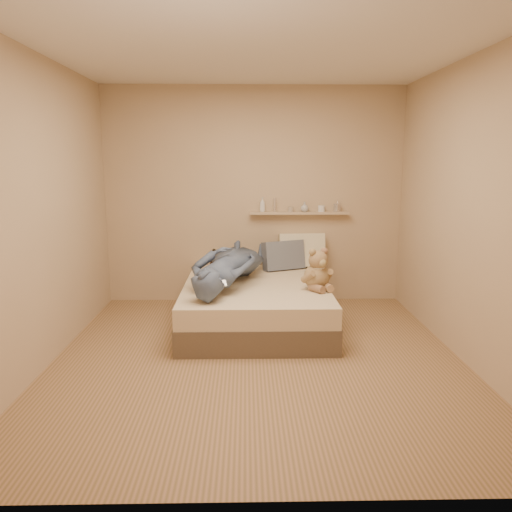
{
  "coord_description": "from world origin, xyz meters",
  "views": [
    {
      "loc": [
        -0.1,
        -4.18,
        1.73
      ],
      "look_at": [
        0.0,
        0.65,
        0.8
      ],
      "focal_mm": 35.0,
      "sensor_mm": 36.0,
      "label": 1
    }
  ],
  "objects_px": {
    "game_console": "(218,284)",
    "wall_shelf": "(299,213)",
    "teddy_bear": "(318,272)",
    "pillow_cream": "(302,251)",
    "dark_plush": "(218,262)",
    "person": "(229,265)",
    "bed": "(255,304)",
    "pillow_grey": "(283,255)"
  },
  "relations": [
    {
      "from": "person",
      "to": "wall_shelf",
      "type": "distance_m",
      "value": 1.31
    },
    {
      "from": "dark_plush",
      "to": "person",
      "type": "xyz_separation_m",
      "value": [
        0.15,
        -0.57,
        0.08
      ]
    },
    {
      "from": "teddy_bear",
      "to": "person",
      "type": "bearing_deg",
      "value": 163.64
    },
    {
      "from": "game_console",
      "to": "dark_plush",
      "type": "xyz_separation_m",
      "value": [
        -0.07,
        1.14,
        -0.02
      ]
    },
    {
      "from": "pillow_grey",
      "to": "dark_plush",
      "type": "bearing_deg",
      "value": -171.28
    },
    {
      "from": "game_console",
      "to": "person",
      "type": "relative_size",
      "value": 0.1
    },
    {
      "from": "teddy_bear",
      "to": "pillow_cream",
      "type": "distance_m",
      "value": 1.09
    },
    {
      "from": "teddy_bear",
      "to": "dark_plush",
      "type": "xyz_separation_m",
      "value": [
        -1.05,
        0.83,
        -0.06
      ]
    },
    {
      "from": "game_console",
      "to": "pillow_grey",
      "type": "xyz_separation_m",
      "value": [
        0.71,
        1.26,
        0.03
      ]
    },
    {
      "from": "dark_plush",
      "to": "wall_shelf",
      "type": "height_order",
      "value": "wall_shelf"
    },
    {
      "from": "bed",
      "to": "person",
      "type": "relative_size",
      "value": 1.12
    },
    {
      "from": "teddy_bear",
      "to": "pillow_grey",
      "type": "xyz_separation_m",
      "value": [
        -0.27,
        0.95,
        -0.01
      ]
    },
    {
      "from": "wall_shelf",
      "to": "dark_plush",
      "type": "bearing_deg",
      "value": -160.98
    },
    {
      "from": "game_console",
      "to": "dark_plush",
      "type": "distance_m",
      "value": 1.14
    },
    {
      "from": "pillow_grey",
      "to": "pillow_cream",
      "type": "bearing_deg",
      "value": 30.81
    },
    {
      "from": "teddy_bear",
      "to": "bed",
      "type": "bearing_deg",
      "value": 157.24
    },
    {
      "from": "pillow_cream",
      "to": "wall_shelf",
      "type": "height_order",
      "value": "wall_shelf"
    },
    {
      "from": "teddy_bear",
      "to": "pillow_grey",
      "type": "relative_size",
      "value": 0.85
    },
    {
      "from": "dark_plush",
      "to": "person",
      "type": "distance_m",
      "value": 0.59
    },
    {
      "from": "pillow_cream",
      "to": "wall_shelf",
      "type": "xyz_separation_m",
      "value": [
        -0.03,
        0.08,
        0.45
      ]
    },
    {
      "from": "pillow_cream",
      "to": "person",
      "type": "bearing_deg",
      "value": -136.25
    },
    {
      "from": "bed",
      "to": "dark_plush",
      "type": "bearing_deg",
      "value": 126.96
    },
    {
      "from": "bed",
      "to": "teddy_bear",
      "type": "xyz_separation_m",
      "value": [
        0.62,
        -0.26,
        0.4
      ]
    },
    {
      "from": "bed",
      "to": "teddy_bear",
      "type": "relative_size",
      "value": 4.45
    },
    {
      "from": "game_console",
      "to": "person",
      "type": "xyz_separation_m",
      "value": [
        0.08,
        0.57,
        0.06
      ]
    },
    {
      "from": "pillow_grey",
      "to": "wall_shelf",
      "type": "height_order",
      "value": "wall_shelf"
    },
    {
      "from": "teddy_bear",
      "to": "wall_shelf",
      "type": "height_order",
      "value": "wall_shelf"
    },
    {
      "from": "bed",
      "to": "pillow_grey",
      "type": "xyz_separation_m",
      "value": [
        0.35,
        0.69,
        0.4
      ]
    },
    {
      "from": "pillow_cream",
      "to": "person",
      "type": "height_order",
      "value": "pillow_cream"
    },
    {
      "from": "bed",
      "to": "dark_plush",
      "type": "xyz_separation_m",
      "value": [
        -0.43,
        0.57,
        0.35
      ]
    },
    {
      "from": "person",
      "to": "bed",
      "type": "bearing_deg",
      "value": -166.05
    },
    {
      "from": "bed",
      "to": "wall_shelf",
      "type": "height_order",
      "value": "wall_shelf"
    },
    {
      "from": "dark_plush",
      "to": "pillow_cream",
      "type": "xyz_separation_m",
      "value": [
        1.01,
        0.26,
        0.08
      ]
    },
    {
      "from": "dark_plush",
      "to": "wall_shelf",
      "type": "xyz_separation_m",
      "value": [
        0.98,
        0.34,
        0.53
      ]
    },
    {
      "from": "pillow_cream",
      "to": "pillow_grey",
      "type": "height_order",
      "value": "pillow_cream"
    },
    {
      "from": "pillow_cream",
      "to": "bed",
      "type": "bearing_deg",
      "value": -124.94
    },
    {
      "from": "game_console",
      "to": "pillow_cream",
      "type": "bearing_deg",
      "value": 55.95
    },
    {
      "from": "game_console",
      "to": "teddy_bear",
      "type": "relative_size",
      "value": 0.41
    },
    {
      "from": "pillow_cream",
      "to": "person",
      "type": "xyz_separation_m",
      "value": [
        -0.86,
        -0.82,
        0.0
      ]
    },
    {
      "from": "dark_plush",
      "to": "pillow_cream",
      "type": "relative_size",
      "value": 0.5
    },
    {
      "from": "game_console",
      "to": "wall_shelf",
      "type": "bearing_deg",
      "value": 58.22
    },
    {
      "from": "game_console",
      "to": "dark_plush",
      "type": "relative_size",
      "value": 0.63
    }
  ]
}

